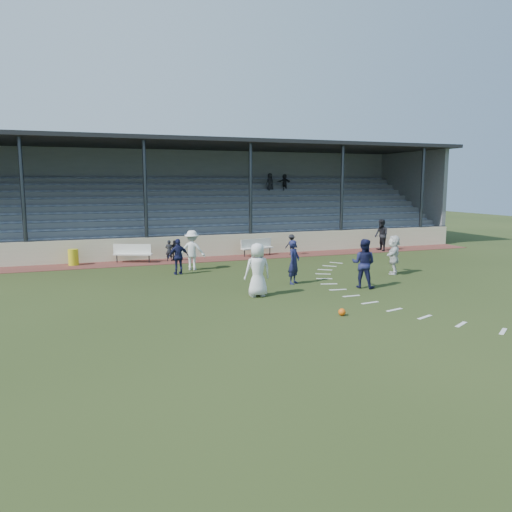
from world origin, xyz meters
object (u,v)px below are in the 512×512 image
at_px(bench_right, 257,246).
at_px(football, 342,312).
at_px(player_navy_lead, 294,262).
at_px(trash_bin, 73,257).
at_px(player_white_lead, 257,270).
at_px(bench_left, 132,252).
at_px(official, 381,235).

distance_m(bench_right, football, 13.32).
xyz_separation_m(bench_right, player_navy_lead, (-1.31, -8.07, 0.32)).
bearing_deg(trash_bin, player_white_lead, -56.60).
distance_m(bench_left, trash_bin, 2.92).
relative_size(bench_right, official, 1.06).
distance_m(trash_bin, player_white_lead, 11.59).
bearing_deg(bench_left, official, 19.59).
bearing_deg(official, player_white_lead, -47.15).
height_order(bench_left, official, official).
distance_m(trash_bin, football, 15.35).
bearing_deg(bench_left, trash_bin, -159.56).
bearing_deg(official, bench_left, -87.85).
distance_m(bench_left, football, 13.99).
relative_size(bench_right, trash_bin, 2.51).
bearing_deg(bench_right, bench_left, 169.55).
height_order(bench_left, trash_bin, bench_left).
bearing_deg(player_white_lead, official, -141.38).
xyz_separation_m(bench_left, trash_bin, (-2.92, 0.08, -0.16)).
bearing_deg(player_white_lead, player_navy_lead, -142.96).
xyz_separation_m(trash_bin, player_navy_lead, (8.58, -8.02, 0.48)).
bearing_deg(football, bench_right, 81.57).
relative_size(trash_bin, football, 3.51).
xyz_separation_m(bench_left, player_white_lead, (3.45, -9.58, 0.41)).
bearing_deg(trash_bin, bench_right, 0.25).
relative_size(bench_left, football, 8.65).
xyz_separation_m(bench_right, official, (7.83, -0.78, 0.40)).
height_order(trash_bin, player_white_lead, player_white_lead).
xyz_separation_m(football, player_white_lead, (-1.57, 3.47, 0.87)).
distance_m(bench_right, trash_bin, 9.89).
relative_size(player_white_lead, player_navy_lead, 1.09).
height_order(player_white_lead, player_navy_lead, player_white_lead).
height_order(trash_bin, player_navy_lead, player_navy_lead).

